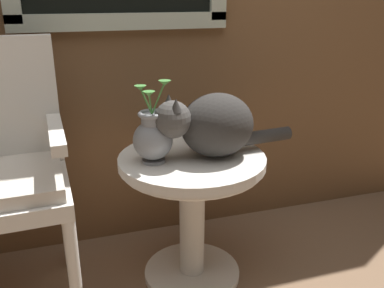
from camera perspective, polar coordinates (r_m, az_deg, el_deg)
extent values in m
cube|color=beige|center=(1.88, -9.43, 16.14)|extent=(0.93, 0.03, 0.07)
cylinder|color=silver|center=(1.91, 0.00, -17.04)|extent=(0.41, 0.41, 0.03)
cylinder|color=silver|center=(1.76, 0.00, -10.22)|extent=(0.10, 0.10, 0.49)
cylinder|color=silver|center=(1.64, 0.00, -2.21)|extent=(0.58, 0.58, 0.03)
torus|color=silver|center=(1.65, 0.00, -3.09)|extent=(0.56, 0.56, 0.02)
cylinder|color=silver|center=(1.58, -15.68, -17.12)|extent=(0.04, 0.04, 0.46)
cylinder|color=silver|center=(1.93, -16.80, -9.83)|extent=(0.04, 0.04, 0.46)
cube|color=silver|center=(1.64, -24.75, -6.25)|extent=(0.50, 0.48, 0.06)
cube|color=silver|center=(1.55, -18.08, 1.61)|extent=(0.07, 0.42, 0.04)
ellipsoid|color=#33302D|center=(1.61, 3.45, 2.59)|extent=(0.31, 0.27, 0.25)
sphere|color=#494643|center=(1.53, -2.67, 3.35)|extent=(0.14, 0.14, 0.14)
cone|color=#33302D|center=(1.55, -3.20, 5.95)|extent=(0.04, 0.04, 0.05)
cone|color=#33302D|center=(1.48, -2.19, 5.29)|extent=(0.04, 0.04, 0.05)
cylinder|color=#33302D|center=(1.73, 9.49, 0.99)|extent=(0.26, 0.08, 0.05)
cylinder|color=gray|center=(1.59, -5.28, -2.21)|extent=(0.09, 0.09, 0.01)
ellipsoid|color=gray|center=(1.56, -5.37, 0.51)|extent=(0.15, 0.15, 0.15)
cylinder|color=gray|center=(1.53, -5.47, 3.29)|extent=(0.08, 0.08, 0.05)
torus|color=gray|center=(1.53, -5.49, 4.11)|extent=(0.10, 0.10, 0.02)
cylinder|color=#47893D|center=(1.50, -5.70, 5.45)|extent=(0.02, 0.04, 0.09)
cone|color=#47893D|center=(1.47, -5.90, 6.83)|extent=(0.04, 0.04, 0.02)
cylinder|color=#47893D|center=(1.52, -6.27, 5.84)|extent=(0.04, 0.02, 0.10)
cone|color=#47893D|center=(1.51, -7.07, 7.59)|extent=(0.04, 0.04, 0.02)
cylinder|color=#47893D|center=(1.50, -4.64, 6.17)|extent=(0.05, 0.05, 0.12)
cone|color=#47893D|center=(1.47, -3.75, 8.31)|extent=(0.04, 0.04, 0.02)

